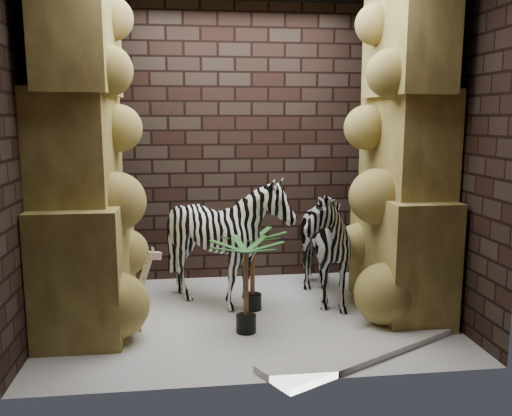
{
  "coord_description": "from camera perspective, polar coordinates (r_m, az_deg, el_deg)",
  "views": [
    {
      "loc": [
        -0.52,
        -4.63,
        1.8
      ],
      "look_at": [
        0.09,
        0.15,
        0.98
      ],
      "focal_mm": 37.62,
      "sensor_mm": 36.0,
      "label": 1
    }
  ],
  "objects": [
    {
      "name": "palm_front",
      "position": [
        5.04,
        -0.37,
        -6.63
      ],
      "size": [
        0.36,
        0.36,
        0.77
      ],
      "primitive_type": null,
      "color": "#1F572C",
      "rests_on": "floor"
    },
    {
      "name": "wall_left",
      "position": [
        4.8,
        -22.19,
        5.39
      ],
      "size": [
        0.0,
        3.0,
        3.0
      ],
      "primitive_type": "plane",
      "rotation": [
        1.57,
        0.0,
        1.57
      ],
      "color": "black",
      "rests_on": "ground"
    },
    {
      "name": "rock_pillar_right",
      "position": [
        5.03,
        15.53,
        5.91
      ],
      "size": [
        0.58,
        1.25,
        3.0
      ],
      "primitive_type": null,
      "color": "tan",
      "rests_on": "floor"
    },
    {
      "name": "wall_front",
      "position": [
        3.43,
        1.48,
        4.67
      ],
      "size": [
        3.5,
        0.0,
        3.5
      ],
      "primitive_type": "plane",
      "rotation": [
        -1.57,
        0.0,
        0.0
      ],
      "color": "black",
      "rests_on": "ground"
    },
    {
      "name": "palm_back",
      "position": [
        4.52,
        -1.07,
        -8.34
      ],
      "size": [
        0.36,
        0.36,
        0.8
      ],
      "primitive_type": null,
      "color": "#1F572C",
      "rests_on": "floor"
    },
    {
      "name": "floor",
      "position": [
        4.99,
        -0.81,
        -11.44
      ],
      "size": [
        3.5,
        3.5,
        0.0
      ],
      "primitive_type": "plane",
      "color": "silver",
      "rests_on": "ground"
    },
    {
      "name": "wall_back",
      "position": [
        5.91,
        -2.21,
        6.76
      ],
      "size": [
        3.5,
        0.0,
        3.5
      ],
      "primitive_type": "plane",
      "rotation": [
        1.57,
        0.0,
        0.0
      ],
      "color": "black",
      "rests_on": "ground"
    },
    {
      "name": "rock_pillar_left",
      "position": [
        4.72,
        -18.07,
        5.57
      ],
      "size": [
        0.68,
        1.3,
        3.0
      ],
      "primitive_type": null,
      "color": "tan",
      "rests_on": "floor"
    },
    {
      "name": "zebra_left",
      "position": [
        5.07,
        -3.13,
        -4.26
      ],
      "size": [
        1.18,
        1.39,
        1.16
      ],
      "primitive_type": "imported",
      "rotation": [
        0.0,
        0.0,
        0.12
      ],
      "color": "white",
      "rests_on": "floor"
    },
    {
      "name": "zebra_right",
      "position": [
        5.26,
        6.19,
        -2.65
      ],
      "size": [
        0.73,
        1.2,
        1.36
      ],
      "primitive_type": "imported",
      "rotation": [
        0.0,
        0.0,
        0.09
      ],
      "color": "white",
      "rests_on": "floor"
    },
    {
      "name": "giraffe_toy",
      "position": [
        4.66,
        -13.58,
        -8.55
      ],
      "size": [
        0.39,
        0.25,
        0.73
      ],
      "primitive_type": null,
      "rotation": [
        0.0,
        0.0,
        0.38
      ],
      "color": "beige",
      "rests_on": "floor"
    },
    {
      "name": "wall_right",
      "position": [
        5.16,
        18.93,
        5.83
      ],
      "size": [
        0.0,
        3.0,
        3.0
      ],
      "primitive_type": "plane",
      "rotation": [
        1.57,
        0.0,
        -1.57
      ],
      "color": "black",
      "rests_on": "ground"
    },
    {
      "name": "surfboard",
      "position": [
        4.36,
        10.97,
        -14.51
      ],
      "size": [
        1.72,
        1.19,
        0.05
      ],
      "primitive_type": "cube",
      "rotation": [
        0.0,
        0.0,
        0.49
      ],
      "color": "silver",
      "rests_on": "floor"
    }
  ]
}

